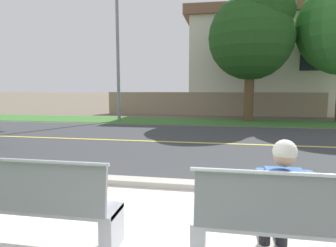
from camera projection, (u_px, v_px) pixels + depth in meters
The scene contains 13 objects.
ground_plane at pixel (202, 135), 10.66m from camera, with size 140.00×140.00×0.00m, color #665B4C.
sidewalk_pavement at pixel (157, 246), 3.24m from camera, with size 44.00×3.60×0.01m, color beige.
curb_edge at pixel (181, 184), 5.14m from camera, with size 44.00×0.30×0.11m, color #ADA89E.
street_asphalt at pixel (199, 143), 9.20m from camera, with size 52.00×8.00×0.01m, color #383A3D.
road_centre_line at pixel (199, 143), 9.20m from camera, with size 48.00×0.14×0.01m, color #E0CC4C.
far_verge_grass at pixel (207, 122), 14.71m from camera, with size 48.00×2.80×0.02m, color #38702D.
bench_left at pixel (29, 204), 3.24m from camera, with size 2.00×0.48×1.01m.
bench_right at pixel (298, 225), 2.75m from camera, with size 2.00×0.48×1.01m.
seated_person_blue at pixel (281, 196), 2.92m from camera, with size 0.52×0.68×1.25m.
streetlamp at pixel (119, 37), 14.76m from camera, with size 0.24×2.10×7.39m.
shade_tree_far_left at pixel (254, 31), 14.37m from camera, with size 4.14×4.14×6.83m.
garden_wall at pixel (211, 104), 17.99m from camera, with size 13.00×0.36×1.40m, color gray.
house_across_street at pixel (263, 63), 20.20m from camera, with size 10.24×6.91×6.59m.
Camera 1 is at (0.66, -2.58, 1.74)m, focal length 31.67 mm.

